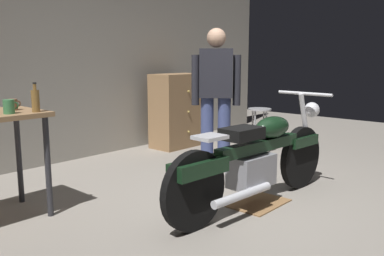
{
  "coord_description": "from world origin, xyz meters",
  "views": [
    {
      "loc": [
        -2.98,
        -1.98,
        1.34
      ],
      "look_at": [
        0.03,
        0.7,
        0.65
      ],
      "focal_mm": 38.66,
      "sensor_mm": 36.0,
      "label": 1
    }
  ],
  "objects_px": {
    "motorcycle": "(257,158)",
    "mug_brown_stoneware": "(12,105)",
    "shop_stool": "(259,119)",
    "person_standing": "(216,94)",
    "mug_green_speckled": "(9,107)",
    "bottle": "(35,100)",
    "wooden_dresser": "(177,110)"
  },
  "relations": [
    {
      "from": "bottle",
      "to": "mug_brown_stoneware",
      "type": "bearing_deg",
      "value": 106.17
    },
    {
      "from": "shop_stool",
      "to": "mug_green_speckled",
      "type": "bearing_deg",
      "value": 177.73
    },
    {
      "from": "person_standing",
      "to": "mug_green_speckled",
      "type": "xyz_separation_m",
      "value": [
        -2.32,
        0.24,
        0.03
      ]
    },
    {
      "from": "wooden_dresser",
      "to": "person_standing",
      "type": "bearing_deg",
      "value": -118.4
    },
    {
      "from": "wooden_dresser",
      "to": "mug_brown_stoneware",
      "type": "xyz_separation_m",
      "value": [
        -2.9,
        -0.85,
        0.4
      ]
    },
    {
      "from": "motorcycle",
      "to": "person_standing",
      "type": "relative_size",
      "value": 1.31
    },
    {
      "from": "shop_stool",
      "to": "mug_green_speckled",
      "type": "height_order",
      "value": "mug_green_speckled"
    },
    {
      "from": "motorcycle",
      "to": "mug_brown_stoneware",
      "type": "relative_size",
      "value": 18.25
    },
    {
      "from": "motorcycle",
      "to": "bottle",
      "type": "distance_m",
      "value": 1.95
    },
    {
      "from": "person_standing",
      "to": "bottle",
      "type": "distance_m",
      "value": 2.13
    },
    {
      "from": "wooden_dresser",
      "to": "mug_brown_stoneware",
      "type": "relative_size",
      "value": 9.17
    },
    {
      "from": "shop_stool",
      "to": "wooden_dresser",
      "type": "height_order",
      "value": "wooden_dresser"
    },
    {
      "from": "motorcycle",
      "to": "bottle",
      "type": "relative_size",
      "value": 9.09
    },
    {
      "from": "bottle",
      "to": "mug_green_speckled",
      "type": "bearing_deg",
      "value": 163.78
    },
    {
      "from": "person_standing",
      "to": "mug_brown_stoneware",
      "type": "relative_size",
      "value": 13.92
    },
    {
      "from": "wooden_dresser",
      "to": "mug_green_speckled",
      "type": "distance_m",
      "value": 3.22
    },
    {
      "from": "mug_green_speckled",
      "to": "mug_brown_stoneware",
      "type": "xyz_separation_m",
      "value": [
        0.12,
        0.2,
        -0.01
      ]
    },
    {
      "from": "mug_brown_stoneware",
      "to": "bottle",
      "type": "xyz_separation_m",
      "value": [
        0.07,
        -0.26,
        0.05
      ]
    },
    {
      "from": "mug_green_speckled",
      "to": "bottle",
      "type": "relative_size",
      "value": 0.51
    },
    {
      "from": "motorcycle",
      "to": "mug_green_speckled",
      "type": "distance_m",
      "value": 2.12
    },
    {
      "from": "wooden_dresser",
      "to": "bottle",
      "type": "xyz_separation_m",
      "value": [
        -2.82,
        -1.11,
        0.45
      ]
    },
    {
      "from": "wooden_dresser",
      "to": "bottle",
      "type": "bearing_deg",
      "value": -158.53
    },
    {
      "from": "motorcycle",
      "to": "shop_stool",
      "type": "xyz_separation_m",
      "value": [
        1.79,
        1.12,
        0.05
      ]
    },
    {
      "from": "motorcycle",
      "to": "mug_green_speckled",
      "type": "relative_size",
      "value": 17.93
    },
    {
      "from": "motorcycle",
      "to": "shop_stool",
      "type": "height_order",
      "value": "motorcycle"
    },
    {
      "from": "mug_green_speckled",
      "to": "wooden_dresser",
      "type": "bearing_deg",
      "value": 19.26
    },
    {
      "from": "shop_stool",
      "to": "wooden_dresser",
      "type": "bearing_deg",
      "value": 109.12
    },
    {
      "from": "motorcycle",
      "to": "shop_stool",
      "type": "distance_m",
      "value": 2.11
    },
    {
      "from": "mug_brown_stoneware",
      "to": "wooden_dresser",
      "type": "bearing_deg",
      "value": 16.44
    },
    {
      "from": "motorcycle",
      "to": "person_standing",
      "type": "bearing_deg",
      "value": 60.09
    },
    {
      "from": "mug_brown_stoneware",
      "to": "bottle",
      "type": "distance_m",
      "value": 0.27
    },
    {
      "from": "bottle",
      "to": "person_standing",
      "type": "bearing_deg",
      "value": -4.93
    }
  ]
}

